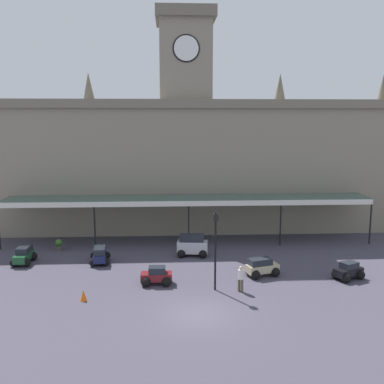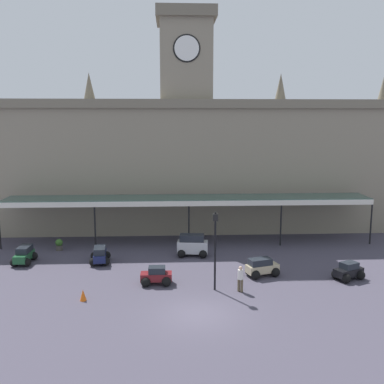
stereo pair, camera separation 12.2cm
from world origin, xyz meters
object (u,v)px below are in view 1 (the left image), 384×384
at_px(car_silver_van, 192,246).
at_px(pedestrian_crossing_forecourt, 241,278).
at_px(car_green_estate, 24,256).
at_px(car_maroon_sedan, 157,277).
at_px(car_navy_estate, 100,256).
at_px(car_black_sedan, 348,272).
at_px(traffic_cone, 83,295).
at_px(planter_by_canopy, 59,245).
at_px(car_beige_estate, 262,268).
at_px(victorian_lamppost, 215,242).

relative_size(car_silver_van, pedestrian_crossing_forecourt, 1.49).
xyz_separation_m(car_green_estate, car_silver_van, (12.79, 1.12, 0.24)).
height_order(car_maroon_sedan, car_silver_van, car_silver_van).
bearing_deg(car_navy_estate, pedestrian_crossing_forecourt, -32.04).
xyz_separation_m(car_maroon_sedan, car_navy_estate, (-4.41, 4.55, 0.06)).
height_order(car_black_sedan, pedestrian_crossing_forecourt, pedestrian_crossing_forecourt).
height_order(car_maroon_sedan, car_navy_estate, car_navy_estate).
relative_size(car_navy_estate, car_silver_van, 0.94).
height_order(car_navy_estate, traffic_cone, car_navy_estate).
bearing_deg(planter_by_canopy, car_green_estate, -119.31).
height_order(car_beige_estate, traffic_cone, car_beige_estate).
height_order(traffic_cone, planter_by_canopy, planter_by_canopy).
distance_m(victorian_lamppost, traffic_cone, 8.62).
bearing_deg(car_silver_van, car_maroon_sedan, -114.28).
bearing_deg(victorian_lamppost, car_maroon_sedan, 162.50).
bearing_deg(car_navy_estate, car_silver_van, 10.88).
bearing_deg(car_maroon_sedan, car_black_sedan, 1.23).
xyz_separation_m(car_beige_estate, victorian_lamppost, (-3.51, -2.36, 2.59)).
xyz_separation_m(pedestrian_crossing_forecourt, victorian_lamppost, (-1.58, 0.36, 2.24)).
xyz_separation_m(car_green_estate, car_maroon_sedan, (10.12, -4.78, -0.06)).
distance_m(car_green_estate, car_silver_van, 12.84).
distance_m(car_black_sedan, planter_by_canopy, 22.68).
height_order(car_green_estate, car_maroon_sedan, car_green_estate).
bearing_deg(traffic_cone, car_green_estate, 128.76).
xyz_separation_m(car_black_sedan, car_maroon_sedan, (-13.01, -0.28, 0.00)).
bearing_deg(pedestrian_crossing_forecourt, car_navy_estate, 147.96).
bearing_deg(car_beige_estate, car_green_estate, 168.28).
height_order(car_maroon_sedan, pedestrian_crossing_forecourt, pedestrian_crossing_forecourt).
bearing_deg(car_silver_van, car_black_sedan, -28.56).
xyz_separation_m(car_black_sedan, car_silver_van, (-10.34, 5.63, 0.30)).
xyz_separation_m(car_maroon_sedan, car_beige_estate, (7.25, 1.18, 0.06)).
bearing_deg(pedestrian_crossing_forecourt, car_green_estate, 157.74).
bearing_deg(victorian_lamppost, traffic_cone, -170.92).
relative_size(car_black_sedan, car_beige_estate, 0.93).
xyz_separation_m(car_green_estate, planter_by_canopy, (1.80, 3.21, -0.07)).
height_order(car_maroon_sedan, victorian_lamppost, victorian_lamppost).
xyz_separation_m(car_beige_estate, traffic_cone, (-11.56, -3.65, -0.22)).
height_order(car_black_sedan, planter_by_canopy, car_black_sedan).
relative_size(victorian_lamppost, planter_by_canopy, 5.30).
xyz_separation_m(car_black_sedan, pedestrian_crossing_forecourt, (-7.68, -1.82, 0.41)).
bearing_deg(planter_by_canopy, pedestrian_crossing_forecourt, -34.94).
xyz_separation_m(car_black_sedan, car_beige_estate, (-5.75, 0.90, 0.06)).
height_order(car_beige_estate, car_silver_van, car_silver_van).
relative_size(car_maroon_sedan, car_navy_estate, 0.88).
relative_size(pedestrian_crossing_forecourt, planter_by_canopy, 1.74).
height_order(car_green_estate, pedestrian_crossing_forecourt, pedestrian_crossing_forecourt).
xyz_separation_m(car_beige_estate, car_silver_van, (-4.59, 4.73, 0.24)).
relative_size(car_beige_estate, pedestrian_crossing_forecourt, 1.45).
height_order(car_black_sedan, victorian_lamppost, victorian_lamppost).
height_order(car_maroon_sedan, planter_by_canopy, car_maroon_sedan).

